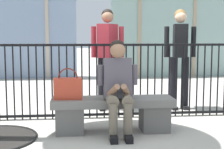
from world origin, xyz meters
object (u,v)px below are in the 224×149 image
handbag_on_bench (68,88)px  bystander_at_railing (108,51)px  stone_bench (113,111)px  seated_person_with_phone (118,84)px  bystander_further_back (180,51)px

handbag_on_bench → bystander_at_railing: bystander_at_railing is taller
stone_bench → handbag_on_bench: size_ratio=3.97×
stone_bench → handbag_on_bench: bearing=-179.0°
stone_bench → seated_person_with_phone: size_ratio=1.32×
stone_bench → handbag_on_bench: 0.66m
handbag_on_bench → bystander_further_back: bearing=34.6°
stone_bench → seated_person_with_phone: 0.40m
handbag_on_bench → stone_bench: bearing=1.0°
stone_bench → bystander_further_back: bearing=44.9°
stone_bench → handbag_on_bench: handbag_on_bench is taller
handbag_on_bench → bystander_at_railing: (0.62, 1.34, 0.41)m
handbag_on_bench → bystander_further_back: (1.86, 1.29, 0.41)m
seated_person_with_phone → bystander_further_back: bystander_further_back is taller
seated_person_with_phone → handbag_on_bench: size_ratio=3.01×
handbag_on_bench → bystander_further_back: size_ratio=0.24×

